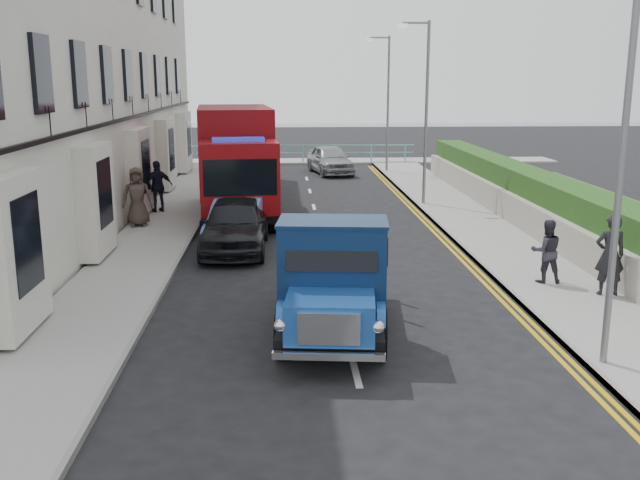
{
  "coord_description": "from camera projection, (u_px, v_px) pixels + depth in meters",
  "views": [
    {
      "loc": [
        -1.21,
        -13.28,
        4.92
      ],
      "look_at": [
        -0.39,
        2.12,
        1.4
      ],
      "focal_mm": 40.0,
      "sensor_mm": 36.0,
      "label": 1
    }
  ],
  "objects": [
    {
      "name": "promenade",
      "position": [
        303.0,
        161.0,
        42.3
      ],
      "size": [
        30.0,
        2.5,
        0.12
      ],
      "primitive_type": "cube",
      "color": "gray",
      "rests_on": "ground"
    },
    {
      "name": "bedford_lorry",
      "position": [
        333.0,
        287.0,
        13.36
      ],
      "size": [
        2.45,
        5.15,
        2.36
      ],
      "rotation": [
        0.0,
        0.0,
        -0.1
      ],
      "color": "black",
      "rests_on": "ground"
    },
    {
      "name": "lamp_far",
      "position": [
        386.0,
        96.0,
        36.77
      ],
      "size": [
        1.23,
        0.18,
        7.0
      ],
      "color": "slate",
      "rests_on": "ground"
    },
    {
      "name": "parked_car_rear",
      "position": [
        251.0,
        176.0,
        31.31
      ],
      "size": [
        2.41,
        5.02,
        1.41
      ],
      "primitive_type": "imported",
      "rotation": [
        0.0,
        0.0,
        -0.09
      ],
      "color": "#9B9B9F",
      "rests_on": "ground"
    },
    {
      "name": "pedestrian_east_near",
      "position": [
        610.0,
        255.0,
        15.94
      ],
      "size": [
        0.7,
        0.48,
        1.85
      ],
      "primitive_type": "imported",
      "rotation": [
        0.0,
        0.0,
        3.08
      ],
      "color": "black",
      "rests_on": "pavement_east"
    },
    {
      "name": "seafront_car_left",
      "position": [
        240.0,
        157.0,
        38.81
      ],
      "size": [
        3.66,
        5.32,
        1.35
      ],
      "primitive_type": "imported",
      "rotation": [
        0.0,
        0.0,
        2.82
      ],
      "color": "black",
      "rests_on": "ground"
    },
    {
      "name": "lamp_mid",
      "position": [
        423.0,
        103.0,
        27.04
      ],
      "size": [
        1.23,
        0.18,
        7.0
      ],
      "color": "slate",
      "rests_on": "ground"
    },
    {
      "name": "pedestrian_west_far",
      "position": [
        137.0,
        197.0,
        23.43
      ],
      "size": [
        1.05,
        0.78,
        1.95
      ],
      "primitive_type": "imported",
      "rotation": [
        0.0,
        0.0,
        0.18
      ],
      "color": "#40352E",
      "rests_on": "pavement_west"
    },
    {
      "name": "sea_plane",
      "position": [
        294.0,
        127.0,
        72.49
      ],
      "size": [
        120.0,
        120.0,
        0.0
      ],
      "primitive_type": "plane",
      "color": "slate",
      "rests_on": "ground"
    },
    {
      "name": "pavement_west",
      "position": [
        157.0,
        235.0,
        22.56
      ],
      "size": [
        2.4,
        38.0,
        0.12
      ],
      "primitive_type": "cube",
      "color": "gray",
      "rests_on": "ground"
    },
    {
      "name": "red_lorry",
      "position": [
        236.0,
        159.0,
        25.47
      ],
      "size": [
        3.21,
        7.62,
        3.88
      ],
      "rotation": [
        0.0,
        0.0,
        0.1
      ],
      "color": "black",
      "rests_on": "ground"
    },
    {
      "name": "ground",
      "position": [
        346.0,
        332.0,
        14.08
      ],
      "size": [
        120.0,
        120.0,
        0.0
      ],
      "primitive_type": "plane",
      "color": "black",
      "rests_on": "ground"
    },
    {
      "name": "pedestrian_west_near",
      "position": [
        158.0,
        186.0,
        25.93
      ],
      "size": [
        1.18,
        0.92,
        1.87
      ],
      "primitive_type": "imported",
      "rotation": [
        0.0,
        0.0,
        3.64
      ],
      "color": "black",
      "rests_on": "pavement_west"
    },
    {
      "name": "pavement_east",
      "position": [
        484.0,
        231.0,
        23.11
      ],
      "size": [
        2.6,
        38.0,
        0.12
      ],
      "primitive_type": "cube",
      "color": "gray",
      "rests_on": "ground"
    },
    {
      "name": "pedestrian_east_far",
      "position": [
        546.0,
        251.0,
        16.97
      ],
      "size": [
        0.78,
        0.63,
        1.53
      ],
      "primitive_type": "imported",
      "rotation": [
        0.0,
        0.0,
        3.07
      ],
      "color": "#322E38",
      "rests_on": "pavement_east"
    },
    {
      "name": "seafront_railing",
      "position": [
        303.0,
        154.0,
        41.41
      ],
      "size": [
        13.0,
        0.08,
        1.11
      ],
      "color": "#59B2A5",
      "rests_on": "ground"
    },
    {
      "name": "parked_car_mid",
      "position": [
        237.0,
        222.0,
        21.52
      ],
      "size": [
        1.85,
        4.19,
        1.34
      ],
      "primitive_type": "imported",
      "rotation": [
        0.0,
        0.0,
        -0.11
      ],
      "color": "#6083CF",
      "rests_on": "ground"
    },
    {
      "name": "terrace_west",
      "position": [
        42.0,
        11.0,
        24.65
      ],
      "size": [
        6.31,
        30.2,
        14.25
      ],
      "color": "silver",
      "rests_on": "ground"
    },
    {
      "name": "parked_car_front",
      "position": [
        235.0,
        225.0,
        20.59
      ],
      "size": [
        1.9,
        4.57,
        1.55
      ],
      "primitive_type": "imported",
      "rotation": [
        0.0,
        0.0,
        -0.02
      ],
      "color": "black",
      "rests_on": "ground"
    },
    {
      "name": "garden_east",
      "position": [
        543.0,
        205.0,
        23.02
      ],
      "size": [
        1.45,
        28.0,
        1.75
      ],
      "color": "#B2AD9E",
      "rests_on": "ground"
    },
    {
      "name": "seafront_car_right",
      "position": [
        330.0,
        159.0,
        37.28
      ],
      "size": [
        2.59,
        4.64,
        1.49
      ],
      "primitive_type": "imported",
      "rotation": [
        0.0,
        0.0,
        0.2
      ],
      "color": "#98999C",
      "rests_on": "ground"
    },
    {
      "name": "lamp_near",
      "position": [
        617.0,
        136.0,
        11.46
      ],
      "size": [
        1.23,
        0.18,
        7.0
      ],
      "color": "slate",
      "rests_on": "ground"
    }
  ]
}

